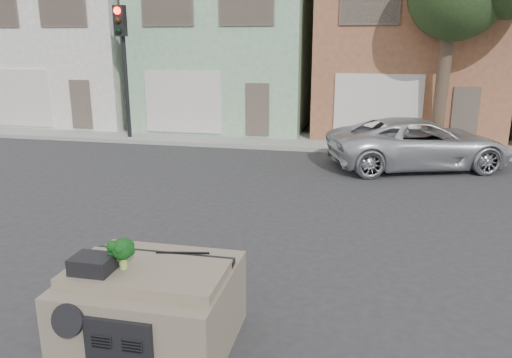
% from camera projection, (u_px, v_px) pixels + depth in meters
% --- Properties ---
extents(ground_plane, '(120.00, 120.00, 0.00)m').
position_uv_depth(ground_plane, '(220.00, 251.00, 9.31)').
color(ground_plane, '#303033').
rests_on(ground_plane, ground).
extents(sidewalk, '(40.00, 3.00, 0.15)m').
position_uv_depth(sidewalk, '(297.00, 141.00, 19.17)').
color(sidewalk, gray).
rests_on(sidewalk, ground).
extents(townhouse_white, '(7.20, 8.20, 7.55)m').
position_uv_depth(townhouse_white, '(85.00, 41.00, 24.21)').
color(townhouse_white, silver).
rests_on(townhouse_white, ground).
extents(townhouse_mint, '(7.20, 8.20, 7.55)m').
position_uv_depth(townhouse_mint, '(234.00, 41.00, 22.67)').
color(townhouse_mint, '#8FBD95').
rests_on(townhouse_mint, ground).
extents(townhouse_tan, '(7.20, 8.20, 7.55)m').
position_uv_depth(townhouse_tan, '(405.00, 41.00, 21.13)').
color(townhouse_tan, '#965D3F').
rests_on(townhouse_tan, ground).
extents(silver_pickup, '(6.01, 4.15, 1.53)m').
position_uv_depth(silver_pickup, '(417.00, 167.00, 15.48)').
color(silver_pickup, silver).
rests_on(silver_pickup, ground).
extents(traffic_signal, '(0.40, 0.40, 5.10)m').
position_uv_depth(traffic_signal, '(124.00, 75.00, 18.90)').
color(traffic_signal, black).
rests_on(traffic_signal, ground).
extents(tree_near, '(4.40, 4.00, 8.50)m').
position_uv_depth(tree_near, '(448.00, 26.00, 16.37)').
color(tree_near, '#263A1B').
rests_on(tree_near, ground).
extents(car_dashboard, '(2.00, 1.80, 1.12)m').
position_uv_depth(car_dashboard, '(153.00, 304.00, 6.33)').
color(car_dashboard, '#746956').
rests_on(car_dashboard, ground).
extents(instrument_hump, '(0.48, 0.38, 0.20)m').
position_uv_depth(instrument_hump, '(93.00, 264.00, 5.94)').
color(instrument_hump, black).
rests_on(instrument_hump, car_dashboard).
extents(wiper_arm, '(0.69, 0.15, 0.02)m').
position_uv_depth(wiper_arm, '(183.00, 253.00, 6.48)').
color(wiper_arm, black).
rests_on(wiper_arm, car_dashboard).
extents(broccoli, '(0.35, 0.35, 0.39)m').
position_uv_depth(broccoli, '(123.00, 253.00, 6.01)').
color(broccoli, black).
rests_on(broccoli, car_dashboard).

